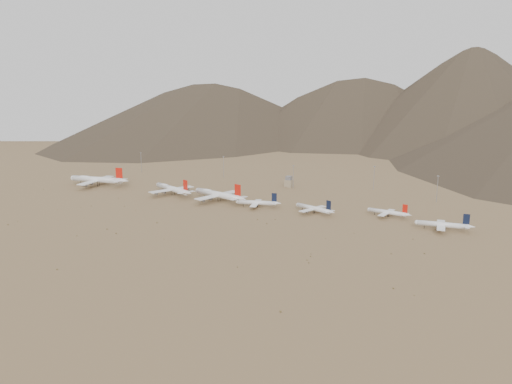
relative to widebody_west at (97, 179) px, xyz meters
The scene contains 16 objects.
ground 161.78m from the widebody_west, ahead, with size 3000.00×3000.00×0.00m, color #93764C.
mountain_ridge 899.10m from the widebody_west, 79.66° to the left, with size 4400.00×1000.00×300.00m.
widebody_west is the anchor object (origin of this frame).
widebody_centre 101.28m from the widebody_west, ahead, with size 60.23×48.24×18.87m.
widebody_east 157.95m from the widebody_west, ahead, with size 66.09×52.11×20.03m.
narrowbody_a 202.46m from the widebody_west, ahead, with size 41.13×30.48×13.95m.
narrowbody_b 256.27m from the widebody_west, ahead, with size 41.19×30.76×14.19m.
narrowbody_c 316.22m from the widebody_west, ahead, with size 38.61×28.04×12.78m.
narrowbody_d 362.60m from the widebody_west, ahead, with size 43.77×31.75×14.48m.
control_tower 211.14m from the widebody_west, 26.23° to the left, with size 8.00×8.00×12.00m.
mast_far_west 94.15m from the widebody_west, 99.71° to the left, with size 2.00×0.60×25.70m.
mast_west 146.50m from the widebody_west, 49.02° to the left, with size 2.00×0.60×25.70m.
mast_centre 215.70m from the widebody_west, 23.16° to the left, with size 2.00×0.60×25.70m.
mast_east 301.23m from the widebody_west, 23.63° to the left, with size 2.00×0.60×25.70m.
mast_far_east 355.81m from the widebody_west, 14.77° to the left, with size 2.00×0.60×25.70m.
desert_scrub 206.17m from the widebody_west, 32.32° to the right, with size 421.67×167.23×0.93m.
Camera 1 is at (244.33, -372.84, 108.62)m, focal length 35.00 mm.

